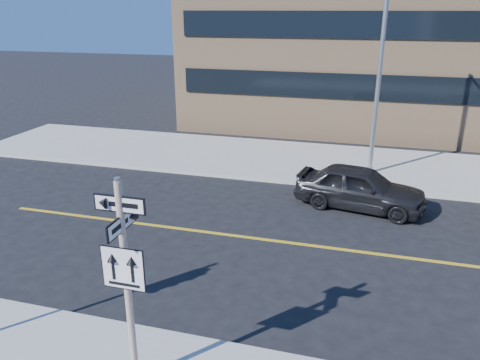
% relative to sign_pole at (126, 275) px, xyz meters
% --- Properties ---
extents(ground, '(120.00, 120.00, 0.00)m').
position_rel_sign_pole_xyz_m(ground, '(0.00, 2.51, -2.44)').
color(ground, black).
rests_on(ground, ground).
extents(sign_pole, '(0.92, 0.92, 4.06)m').
position_rel_sign_pole_xyz_m(sign_pole, '(0.00, 0.00, 0.00)').
color(sign_pole, white).
rests_on(sign_pole, near_sidewalk).
extents(parked_car_a, '(2.58, 4.77, 1.54)m').
position_rel_sign_pole_xyz_m(parked_car_a, '(3.69, 9.87, -1.67)').
color(parked_car_a, black).
rests_on(parked_car_a, ground).
extents(streetlight_a, '(0.55, 2.25, 8.00)m').
position_rel_sign_pole_xyz_m(streetlight_a, '(4.00, 13.27, 2.32)').
color(streetlight_a, gray).
rests_on(streetlight_a, far_sidewalk).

